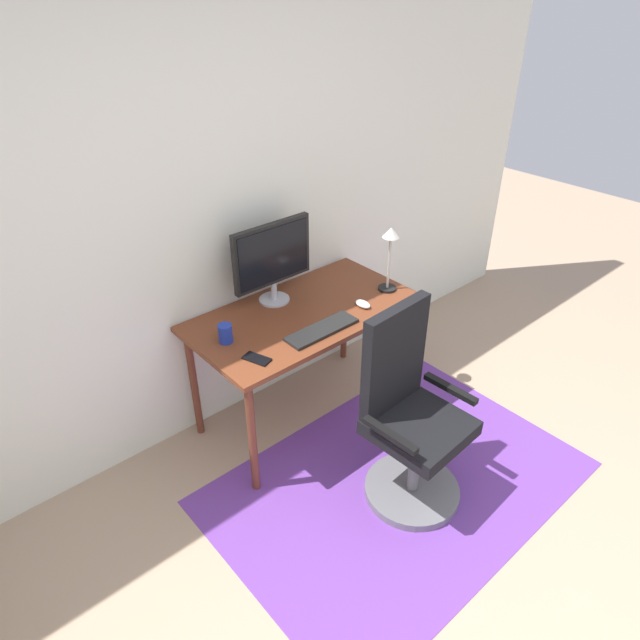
% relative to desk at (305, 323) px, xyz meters
% --- Properties ---
extents(wall_back, '(6.00, 0.10, 2.60)m').
position_rel_desk_xyz_m(wall_back, '(-0.52, 0.42, 0.62)').
color(wall_back, white).
rests_on(wall_back, ground).
extents(area_rug, '(1.97, 1.36, 0.01)m').
position_rel_desk_xyz_m(area_rug, '(0.01, -0.78, -0.68)').
color(area_rug, '#673893').
rests_on(area_rug, ground).
extents(desk, '(1.32, 0.70, 0.76)m').
position_rel_desk_xyz_m(desk, '(0.00, 0.00, 0.00)').
color(desk, brown).
rests_on(desk, ground).
extents(monitor, '(0.51, 0.18, 0.48)m').
position_rel_desk_xyz_m(monitor, '(-0.05, 0.21, 0.36)').
color(monitor, '#B2B2B7').
rests_on(monitor, desk).
extents(keyboard, '(0.43, 0.13, 0.02)m').
position_rel_desk_xyz_m(keyboard, '(-0.06, -0.22, 0.09)').
color(keyboard, black).
rests_on(keyboard, desk).
extents(computer_mouse, '(0.06, 0.10, 0.03)m').
position_rel_desk_xyz_m(computer_mouse, '(0.29, -0.18, 0.10)').
color(computer_mouse, white).
rests_on(computer_mouse, desk).
extents(coffee_cup, '(0.07, 0.07, 0.10)m').
position_rel_desk_xyz_m(coffee_cup, '(-0.51, 0.03, 0.13)').
color(coffee_cup, '#1C3198').
rests_on(coffee_cup, desk).
extents(cell_phone, '(0.11, 0.15, 0.01)m').
position_rel_desk_xyz_m(cell_phone, '(-0.48, -0.20, 0.08)').
color(cell_phone, black).
rests_on(cell_phone, desk).
extents(desk_lamp, '(0.11, 0.11, 0.40)m').
position_rel_desk_xyz_m(desk_lamp, '(0.54, -0.13, 0.36)').
color(desk_lamp, black).
rests_on(desk_lamp, desk).
extents(office_chair, '(0.54, 0.51, 1.09)m').
position_rel_desk_xyz_m(office_chair, '(0.01, -0.82, -0.23)').
color(office_chair, slate).
rests_on(office_chair, ground).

